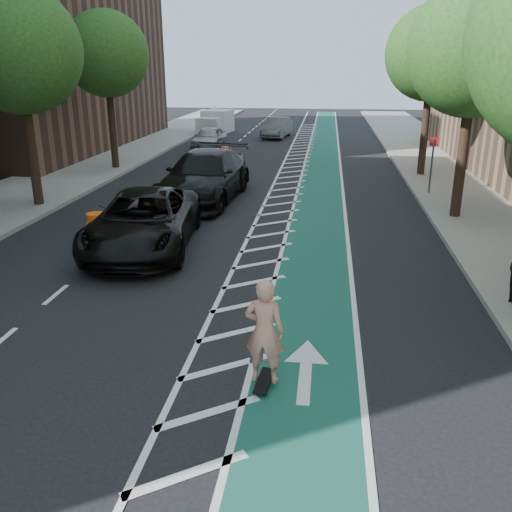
% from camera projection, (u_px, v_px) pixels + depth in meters
% --- Properties ---
extents(ground, '(120.00, 120.00, 0.00)m').
position_uv_depth(ground, '(184.00, 302.00, 12.83)').
color(ground, black).
rests_on(ground, ground).
extents(bike_lane, '(2.00, 90.00, 0.01)m').
position_uv_depth(bike_lane, '(319.00, 204.00, 21.81)').
color(bike_lane, '#165037').
rests_on(bike_lane, ground).
extents(buffer_strip, '(1.40, 90.00, 0.01)m').
position_uv_depth(buffer_strip, '(282.00, 203.00, 21.99)').
color(buffer_strip, silver).
rests_on(buffer_strip, ground).
extents(sidewalk_right, '(5.00, 90.00, 0.15)m').
position_uv_depth(sidewalk_right, '(488.00, 207.00, 20.99)').
color(sidewalk_right, gray).
rests_on(sidewalk_right, ground).
extents(sidewalk_left, '(5.00, 90.00, 0.15)m').
position_uv_depth(sidewalk_left, '(28.00, 193.00, 23.30)').
color(sidewalk_left, gray).
rests_on(sidewalk_left, ground).
extents(curb_right, '(0.12, 90.00, 0.16)m').
position_uv_depth(curb_right, '(423.00, 205.00, 21.29)').
color(curb_right, gray).
rests_on(curb_right, ground).
extents(curb_left, '(0.12, 90.00, 0.16)m').
position_uv_depth(curb_left, '(82.00, 195.00, 23.00)').
color(curb_left, gray).
rests_on(curb_left, ground).
extents(building_left_far, '(14.00, 22.00, 18.00)m').
position_uv_depth(building_left_far, '(5.00, 3.00, 34.38)').
color(building_left_far, brown).
rests_on(building_left_far, ground).
extents(tree_r_c, '(4.20, 4.20, 7.90)m').
position_uv_depth(tree_r_c, '(478.00, 49.00, 17.42)').
color(tree_r_c, '#382619').
rests_on(tree_r_c, ground).
extents(tree_l_c, '(4.20, 4.20, 7.90)m').
position_uv_depth(tree_l_c, '(18.00, 51.00, 19.33)').
color(tree_l_c, '#382619').
rests_on(tree_l_c, ground).
extents(tree_r_d, '(4.20, 4.20, 7.90)m').
position_uv_depth(tree_r_d, '(434.00, 54.00, 24.89)').
color(tree_r_d, '#382619').
rests_on(tree_r_d, ground).
extents(tree_l_d, '(4.20, 4.20, 7.90)m').
position_uv_depth(tree_l_d, '(105.00, 54.00, 26.81)').
color(tree_l_d, '#382619').
rests_on(tree_l_d, ground).
extents(sign_post, '(0.35, 0.08, 2.47)m').
position_uv_depth(sign_post, '(432.00, 164.00, 22.67)').
color(sign_post, '#4C4C4C').
rests_on(sign_post, ground).
extents(skateboard, '(0.31, 0.85, 0.11)m').
position_uv_depth(skateboard, '(264.00, 381.00, 9.45)').
color(skateboard, black).
rests_on(skateboard, ground).
extents(skateboarder, '(0.73, 0.51, 1.88)m').
position_uv_depth(skateboarder, '(264.00, 331.00, 9.13)').
color(skateboarder, tan).
rests_on(skateboarder, skateboard).
extents(suv_near, '(3.50, 6.45, 1.72)m').
position_uv_depth(suv_near, '(144.00, 221.00, 16.31)').
color(suv_near, black).
rests_on(suv_near, ground).
extents(suv_far, '(3.19, 6.95, 1.97)m').
position_uv_depth(suv_far, '(204.00, 176.00, 22.15)').
color(suv_far, black).
rests_on(suv_far, ground).
extents(car_silver, '(1.88, 4.30, 1.44)m').
position_uv_depth(car_silver, '(209.00, 138.00, 35.89)').
color(car_silver, '#9A999E').
rests_on(car_silver, ground).
extents(car_grey, '(2.17, 4.72, 1.50)m').
position_uv_depth(car_grey, '(277.00, 128.00, 41.40)').
color(car_grey, '#5D5E62').
rests_on(car_grey, ground).
extents(box_truck, '(2.47, 4.52, 1.79)m').
position_uv_depth(box_truck, '(216.00, 123.00, 44.09)').
color(box_truck, silver).
rests_on(box_truck, ground).
extents(barrel_a, '(0.71, 0.71, 0.97)m').
position_uv_depth(barrel_a, '(97.00, 229.00, 16.87)').
color(barrel_a, '#FD5A0D').
rests_on(barrel_a, ground).
extents(barrel_b, '(0.76, 0.76, 1.03)m').
position_uv_depth(barrel_b, '(199.00, 191.00, 21.76)').
color(barrel_b, '#EE500C').
rests_on(barrel_b, ground).
extents(barrel_c, '(0.68, 0.68, 0.92)m').
position_uv_depth(barrel_c, '(226.00, 155.00, 30.74)').
color(barrel_c, '#FF5F0D').
rests_on(barrel_c, ground).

